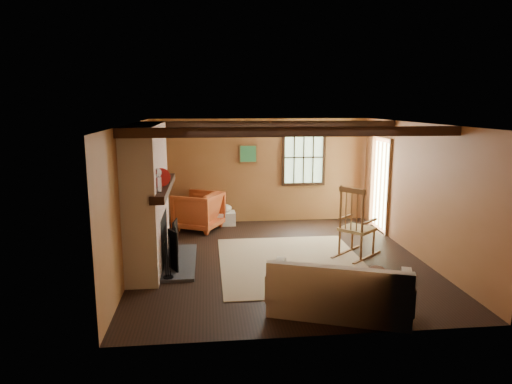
{
  "coord_description": "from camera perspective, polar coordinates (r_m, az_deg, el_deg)",
  "views": [
    {
      "loc": [
        -1.24,
        -7.66,
        2.72
      ],
      "look_at": [
        -0.37,
        0.4,
        1.15
      ],
      "focal_mm": 32.0,
      "sensor_mm": 36.0,
      "label": 1
    }
  ],
  "objects": [
    {
      "name": "fireplace",
      "position": [
        7.89,
        -13.23,
        -1.19
      ],
      "size": [
        1.02,
        2.3,
        2.4
      ],
      "color": "#AA5442",
      "rests_on": "ground"
    },
    {
      "name": "rocking_chair",
      "position": [
        8.41,
        12.37,
        -4.29
      ],
      "size": [
        1.03,
        0.99,
        1.3
      ],
      "rotation": [
        0.0,
        0.0,
        2.29
      ],
      "color": "tan",
      "rests_on": "ground"
    },
    {
      "name": "firewood_pile",
      "position": [
        10.48,
        -10.72,
        -3.65
      ],
      "size": [
        0.65,
        0.12,
        0.24
      ],
      "color": "brown",
      "rests_on": "ground"
    },
    {
      "name": "armchair",
      "position": [
        10.08,
        -7.22,
        -2.36
      ],
      "size": [
        1.23,
        1.21,
        0.84
      ],
      "primitive_type": "imported",
      "rotation": [
        0.0,
        0.0,
        -2.04
      ],
      "color": "#BF6026",
      "rests_on": "ground"
    },
    {
      "name": "ground",
      "position": [
        8.22,
        2.88,
        -8.41
      ],
      "size": [
        5.5,
        5.5,
        0.0
      ],
      "primitive_type": "plane",
      "color": "black",
      "rests_on": "ground"
    },
    {
      "name": "laundry_basket",
      "position": [
        10.48,
        -3.99,
        -3.3
      ],
      "size": [
        0.51,
        0.39,
        0.3
      ],
      "primitive_type": "cube",
      "rotation": [
        0.0,
        0.0,
        0.02
      ],
      "color": "white",
      "rests_on": "ground"
    },
    {
      "name": "rug",
      "position": [
        8.07,
        4.53,
        -8.79
      ],
      "size": [
        2.5,
        3.0,
        0.01
      ],
      "primitive_type": "cube",
      "color": "tan",
      "rests_on": "ground"
    },
    {
      "name": "basket_pillow",
      "position": [
        10.42,
        -4.01,
        -2.03
      ],
      "size": [
        0.39,
        0.33,
        0.18
      ],
      "primitive_type": "ellipsoid",
      "rotation": [
        0.0,
        0.0,
        -0.12
      ],
      "color": "beige",
      "rests_on": "laundry_basket"
    },
    {
      "name": "sofa",
      "position": [
        6.23,
        10.39,
        -12.47
      ],
      "size": [
        2.01,
        1.4,
        0.74
      ],
      "rotation": [
        0.0,
        0.0,
        -0.36
      ],
      "color": "beige",
      "rests_on": "ground"
    },
    {
      "name": "room_envelope",
      "position": [
        8.12,
        4.25,
        3.22
      ],
      "size": [
        5.02,
        5.52,
        2.44
      ],
      "color": "brown",
      "rests_on": "ground"
    }
  ]
}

